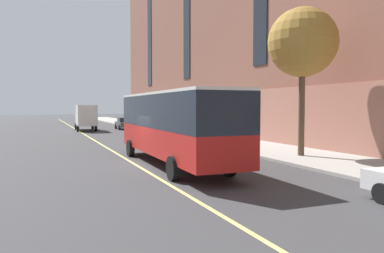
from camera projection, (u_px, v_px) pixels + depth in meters
The scene contains 10 objects.
ground_plane at pixel (150, 164), 19.41m from camera, with size 260.00×260.00×0.00m, color #38383A.
sidewalk at pixel (267, 149), 25.67m from camera, with size 5.59×160.00×0.15m, color #9E9B93.
city_bus at pixel (173, 123), 18.76m from camera, with size 2.93×12.22×3.67m.
parked_car_black_0 at pixel (146, 127), 39.62m from camera, with size 2.06×4.76×1.56m.
parked_car_darkgray_1 at pixel (124, 123), 48.84m from camera, with size 2.03×4.27×1.56m.
parked_car_white_4 at pixel (175, 133), 30.87m from camera, with size 2.01×4.27×1.56m.
parked_car_red_6 at pixel (215, 141), 23.76m from camera, with size 1.91×4.35×1.56m.
box_truck at pixel (86, 116), 45.80m from camera, with size 2.54×6.88×3.13m.
street_tree_mid_block at pixel (303, 43), 21.29m from camera, with size 3.95×3.95×8.45m.
lane_centerline at pixel (123, 157), 21.88m from camera, with size 0.16×140.00×0.01m, color #E0D66B.
Camera 1 is at (-5.38, -18.64, 2.98)m, focal length 35.00 mm.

